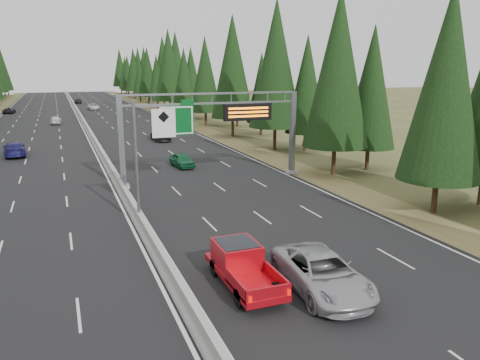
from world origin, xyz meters
name	(u,v)px	position (x,y,z in m)	size (l,w,h in m)	color
road	(86,127)	(0.00, 80.00, 0.04)	(32.00, 260.00, 0.08)	black
shoulder_right	(186,123)	(17.80, 80.00, 0.03)	(3.60, 260.00, 0.06)	olive
median_barrier	(85,125)	(0.00, 80.00, 0.41)	(0.70, 260.00, 0.85)	gray
sign_gantry	(220,123)	(8.92, 34.88, 5.27)	(16.75, 0.98, 7.80)	slate
hov_sign_pole	(145,153)	(0.58, 24.97, 4.72)	(2.80, 0.50, 8.00)	slate
tree_row_right	(211,73)	(21.94, 77.55, 9.17)	(11.62, 243.41, 18.78)	black
silver_minivan	(322,273)	(6.15, 12.72, 0.95)	(2.89, 6.26, 1.74)	#A5A4A9
red_pickup	(240,262)	(3.03, 14.86, 1.10)	(2.03, 5.68, 1.85)	black
car_ahead_green	(182,160)	(7.15, 41.78, 0.79)	(1.67, 4.15, 1.41)	#155C33
car_ahead_dkred	(185,126)	(14.50, 68.70, 0.86)	(1.66, 4.76, 1.57)	maroon
car_ahead_dkgrey	(160,135)	(8.89, 60.59, 0.88)	(2.23, 5.49, 1.59)	black
car_ahead_white	(94,107)	(4.11, 115.83, 0.80)	(2.38, 5.17, 1.44)	silver
car_ahead_far	(78,101)	(1.50, 138.52, 0.86)	(1.83, 4.55, 1.55)	black
car_onc_blue	(14,149)	(-9.28, 54.65, 0.90)	(2.31, 5.67, 1.65)	navy
car_onc_white	(56,120)	(-4.62, 86.76, 0.82)	(1.76, 4.37, 1.49)	silver
car_onc_far	(9,110)	(-14.29, 112.59, 0.75)	(2.21, 4.80, 1.33)	black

